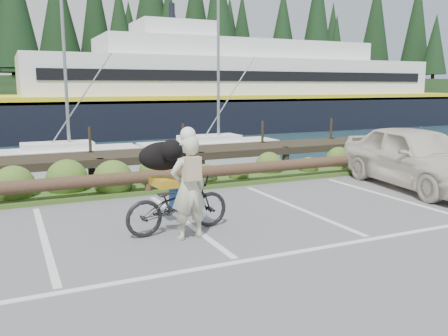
# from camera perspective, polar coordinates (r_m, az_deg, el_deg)

# --- Properties ---
(ground) EXTENTS (72.00, 72.00, 0.00)m
(ground) POSITION_cam_1_polar(r_m,az_deg,el_deg) (7.66, 0.49, -10.29)
(ground) COLOR #59595B
(harbor_backdrop) EXTENTS (170.00, 160.00, 30.00)m
(harbor_backdrop) POSITION_cam_1_polar(r_m,az_deg,el_deg) (85.08, -22.66, 7.33)
(harbor_backdrop) COLOR #1C3943
(harbor_backdrop) RESTS_ON ground
(vegetation_strip) EXTENTS (34.00, 1.60, 0.10)m
(vegetation_strip) POSITION_cam_1_polar(r_m,az_deg,el_deg) (12.46, -9.98, -2.27)
(vegetation_strip) COLOR #3D5B21
(vegetation_strip) RESTS_ON ground
(log_rail) EXTENTS (32.00, 0.30, 0.60)m
(log_rail) POSITION_cam_1_polar(r_m,az_deg,el_deg) (11.81, -9.10, -3.16)
(log_rail) COLOR #443021
(log_rail) RESTS_ON ground
(bicycle) EXTENTS (2.04, 0.87, 1.04)m
(bicycle) POSITION_cam_1_polar(r_m,az_deg,el_deg) (8.67, -5.58, -4.31)
(bicycle) COLOR black
(bicycle) RESTS_ON ground
(cyclist) EXTENTS (0.70, 0.49, 1.81)m
(cyclist) POSITION_cam_1_polar(r_m,az_deg,el_deg) (8.18, -4.28, -2.41)
(cyclist) COLOR beige
(cyclist) RESTS_ON ground
(dog) EXTENTS (0.55, 0.99, 0.55)m
(dog) POSITION_cam_1_polar(r_m,az_deg,el_deg) (9.09, -7.33, 1.43)
(dog) COLOR black
(dog) RESTS_ON bicycle
(parked_car) EXTENTS (2.55, 4.97, 1.62)m
(parked_car) POSITION_cam_1_polar(r_m,az_deg,el_deg) (13.36, 22.14, 1.27)
(parked_car) COLOR beige
(parked_car) RESTS_ON ground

